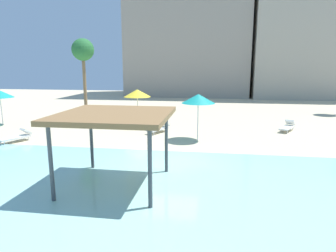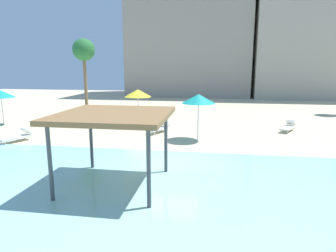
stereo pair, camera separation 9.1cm
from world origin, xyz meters
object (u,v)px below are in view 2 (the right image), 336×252
Objects in this scene: lounge_chair_0 at (160,128)px; shade_pavilion at (114,118)px; lounge_chair_4 at (288,126)px; lounge_chair_3 at (18,136)px; palm_tree_1 at (84,52)px; beach_umbrella_yellow_1 at (138,93)px; beach_umbrella_teal_3 at (198,99)px; beach_umbrella_teal_2 at (1,94)px.

shade_pavilion is at bearing 29.13° from lounge_chair_0.
lounge_chair_0 is 9.04m from lounge_chair_4.
lounge_chair_3 is at bearing -43.32° from lounge_chair_4.
lounge_chair_0 is at bearing -34.05° from palm_tree_1.
beach_umbrella_yellow_1 is 1.42× the size of lounge_chair_4.
beach_umbrella_teal_3 is 11.20m from lounge_chair_3.
lounge_chair_4 is at bearing 135.26° from lounge_chair_3.
palm_tree_1 is at bearing -72.99° from lounge_chair_4.
beach_umbrella_yellow_1 is at bearing 100.30° from shade_pavilion.
lounge_chair_0 is 10.59m from palm_tree_1.
beach_umbrella_teal_3 is at bearing -9.11° from beach_umbrella_teal_2.
lounge_chair_3 is 17.83m from lounge_chair_4.
beach_umbrella_teal_3 reaches higher than beach_umbrella_teal_2.
beach_umbrella_teal_2 is 12.70m from lounge_chair_0.
beach_umbrella_yellow_1 is 8.72m from lounge_chair_3.
palm_tree_1 reaches higher than beach_umbrella_teal_3.
shade_pavilion is 8.10m from beach_umbrella_teal_3.
lounge_chair_3 is (-10.77, -2.10, -2.23)m from beach_umbrella_teal_3.
shade_pavilion is 1.45× the size of beach_umbrella_yellow_1.
beach_umbrella_yellow_1 reaches higher than lounge_chair_3.
beach_umbrella_teal_3 reaches higher than lounge_chair_3.
palm_tree_1 is at bearing -94.95° from lounge_chair_0.
beach_umbrella_teal_2 is 21.48m from lounge_chair_4.
palm_tree_1 is (-7.56, 5.11, 5.36)m from lounge_chair_0.
palm_tree_1 is at bearing 146.47° from beach_umbrella_teal_3.
beach_umbrella_teal_3 is 0.42× the size of palm_tree_1.
lounge_chair_0 is (-0.01, 9.33, -2.31)m from shade_pavilion.
shade_pavilion is 2.07× the size of lounge_chair_0.
lounge_chair_3 is at bearing -93.27° from palm_tree_1.
palm_tree_1 is at bearing 151.75° from beach_umbrella_yellow_1.
shade_pavilion is 1.42× the size of beach_umbrella_teal_3.
beach_umbrella_yellow_1 reaches higher than lounge_chair_4.
lounge_chair_4 is (21.36, 1.06, -2.08)m from beach_umbrella_teal_2.
lounge_chair_3 is at bearing 145.55° from shade_pavilion.
shade_pavilion is 1.49× the size of beach_umbrella_teal_2.
beach_umbrella_teal_2 is 0.40× the size of palm_tree_1.
beach_umbrella_teal_3 reaches higher than beach_umbrella_yellow_1.
beach_umbrella_teal_2 is 7.36m from palm_tree_1.
lounge_chair_4 is at bearing 51.53° from shade_pavilion.
beach_umbrella_teal_3 is at bearing 127.98° from lounge_chair_3.
lounge_chair_0 is at bearing 142.11° from lounge_chair_3.
palm_tree_1 is (-5.48, 2.94, 3.21)m from beach_umbrella_yellow_1.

